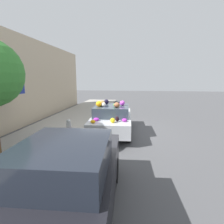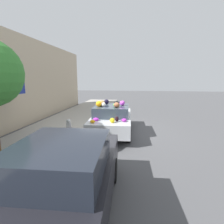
% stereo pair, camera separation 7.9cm
% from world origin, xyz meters
% --- Properties ---
extents(ground_plane, '(60.00, 60.00, 0.00)m').
position_xyz_m(ground_plane, '(0.00, 0.00, 0.00)').
color(ground_plane, '#4C4C4F').
extents(sidewalk_curb, '(24.00, 3.20, 0.15)m').
position_xyz_m(sidewalk_curb, '(0.00, 2.70, 0.07)').
color(sidewalk_curb, '#9E998E').
rests_on(sidewalk_curb, ground).
extents(building_facade, '(18.00, 1.20, 4.86)m').
position_xyz_m(building_facade, '(-0.15, 4.91, 2.42)').
color(building_facade, '#C6B293').
rests_on(building_facade, ground).
extents(fire_hydrant, '(0.20, 0.20, 0.70)m').
position_xyz_m(fire_hydrant, '(-1.08, 1.68, 0.49)').
color(fire_hydrant, '#B2B2B7').
rests_on(fire_hydrant, sidewalk_curb).
extents(art_car, '(4.02, 1.95, 1.60)m').
position_xyz_m(art_car, '(-0.03, -0.07, 0.71)').
color(art_car, '#B7BABF').
rests_on(art_car, ground).
extents(parked_car_plain, '(3.99, 1.89, 1.52)m').
position_xyz_m(parked_car_plain, '(-5.34, -0.01, 0.77)').
color(parked_car_plain, black).
rests_on(parked_car_plain, ground).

